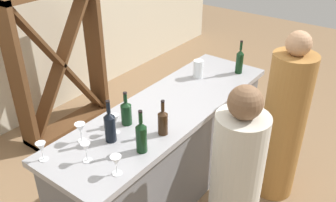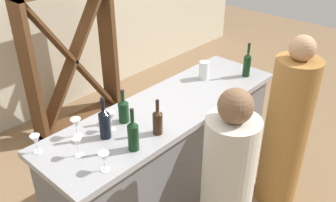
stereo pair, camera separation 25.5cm
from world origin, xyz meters
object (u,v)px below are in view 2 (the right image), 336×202
object	(u,v)px
wine_glass_far_left	(76,124)
wine_glass_far_center	(36,140)
wine_bottle_leftmost_near_black	(105,123)
wine_glass_near_left	(104,158)
wine_bottle_second_left_dark_green	(133,134)
person_center_guest	(286,131)
wine_bottle_rightmost_dark_green	(247,64)
person_left_guest	(227,190)
wine_bottle_center_dark_green	(124,110)
water_pitcher	(204,70)
wine_glass_near_right	(111,117)
wine_rack	(72,60)
wine_bottle_second_right_amber_brown	(158,121)
wine_glass_near_center	(78,143)

from	to	relation	value
wine_glass_far_left	wine_glass_far_center	size ratio (longest dim) A/B	1.07
wine_bottle_leftmost_near_black	wine_glass_near_left	bearing A→B (deg)	-129.64
wine_bottle_second_left_dark_green	person_center_guest	bearing A→B (deg)	-24.96
wine_bottle_rightmost_dark_green	person_left_guest	bearing A→B (deg)	-152.52
wine_bottle_center_dark_green	person_center_guest	xyz separation A→B (m)	(1.04, -0.89, -0.32)
water_pitcher	person_left_guest	xyz separation A→B (m)	(-0.88, -0.90, -0.35)
wine_glass_near_right	person_left_guest	distance (m)	1.00
wine_bottle_leftmost_near_black	person_left_guest	xyz separation A→B (m)	(0.39, -0.83, -0.39)
wine_bottle_leftmost_near_black	wine_glass_far_left	bearing A→B (deg)	128.64
wine_rack	wine_glass_near_right	world-z (taller)	wine_rack
wine_glass_far_center	water_pitcher	size ratio (longest dim) A/B	0.79
wine_bottle_rightmost_dark_green	wine_rack	bearing A→B (deg)	113.44
wine_rack	wine_bottle_second_left_dark_green	world-z (taller)	wine_rack
wine_rack	wine_glass_far_left	bearing A→B (deg)	-122.86
wine_rack	wine_glass_far_left	distance (m)	1.74
person_center_guest	wine_bottle_second_right_amber_brown	bearing A→B (deg)	46.58
wine_glass_near_left	wine_bottle_rightmost_dark_green	bearing A→B (deg)	2.53
wine_bottle_center_dark_green	wine_glass_near_left	xyz separation A→B (m)	(-0.47, -0.35, -0.01)
wine_bottle_second_right_amber_brown	wine_bottle_second_left_dark_green	bearing A→B (deg)	-177.44
wine_bottle_second_right_amber_brown	wine_glass_far_left	size ratio (longest dim) A/B	1.93
wine_glass_far_center	person_center_guest	size ratio (longest dim) A/B	0.09
wine_bottle_second_left_dark_green	wine_glass_near_center	world-z (taller)	wine_bottle_second_left_dark_green
wine_bottle_second_left_dark_green	wine_glass_far_center	size ratio (longest dim) A/B	2.37
wine_bottle_center_dark_green	wine_bottle_second_right_amber_brown	size ratio (longest dim) A/B	0.97
wine_bottle_leftmost_near_black	wine_bottle_center_dark_green	xyz separation A→B (m)	(0.23, 0.06, -0.02)
wine_rack	wine_bottle_second_right_amber_brown	distance (m)	1.94
wine_bottle_center_dark_green	person_left_guest	size ratio (longest dim) A/B	0.19
wine_bottle_second_left_dark_green	wine_bottle_second_right_amber_brown	bearing A→B (deg)	2.56
wine_bottle_rightmost_dark_green	wine_glass_far_left	distance (m)	1.76
wine_bottle_second_left_dark_green	wine_bottle_rightmost_dark_green	xyz separation A→B (m)	(1.55, 0.05, 0.00)
wine_glass_near_right	wine_glass_near_left	bearing A→B (deg)	-135.16
wine_bottle_rightmost_dark_green	person_left_guest	size ratio (longest dim) A/B	0.23
wine_bottle_center_dark_green	wine_glass_near_right	bearing A→B (deg)	-173.02
water_pitcher	person_left_guest	distance (m)	1.30
wine_bottle_leftmost_near_black	wine_bottle_second_right_amber_brown	bearing A→B (deg)	-40.15
water_pitcher	person_center_guest	size ratio (longest dim) A/B	0.11
wine_glass_near_right	person_center_guest	world-z (taller)	person_center_guest
wine_glass_far_left	person_center_guest	bearing A→B (deg)	-35.43
water_pitcher	wine_bottle_leftmost_near_black	bearing A→B (deg)	-177.02
wine_glass_far_center	water_pitcher	world-z (taller)	water_pitcher
wine_bottle_second_right_amber_brown	person_left_guest	bearing A→B (deg)	-80.98
wine_rack	wine_bottle_rightmost_dark_green	bearing A→B (deg)	-66.56
wine_bottle_second_left_dark_green	water_pitcher	xyz separation A→B (m)	(1.23, 0.33, -0.04)
wine_bottle_second_right_amber_brown	wine_glass_near_left	xyz separation A→B (m)	(-0.53, -0.04, -0.01)
wine_bottle_center_dark_green	wine_glass_near_left	distance (m)	0.59
wine_bottle_leftmost_near_black	wine_bottle_second_left_dark_green	distance (m)	0.26
wine_rack	wine_glass_near_left	xyz separation A→B (m)	(-1.04, -1.90, 0.21)
wine_bottle_leftmost_near_black	wine_glass_near_center	bearing A→B (deg)	-171.67
wine_rack	wine_bottle_second_right_amber_brown	xyz separation A→B (m)	(-0.51, -1.86, 0.21)
wine_glass_near_center	wine_rack	bearing A→B (deg)	57.15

